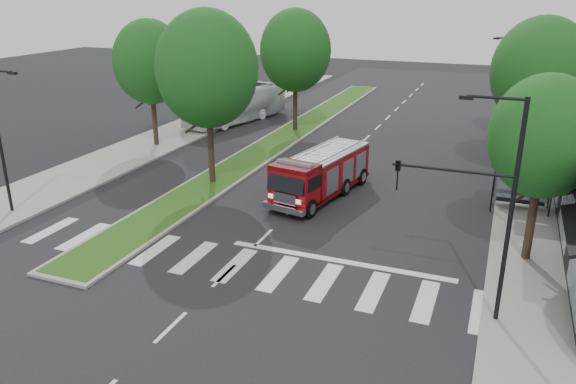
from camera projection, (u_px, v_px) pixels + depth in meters
name	position (u px, v px, depth m)	size (l,w,h in m)	color
ground	(264.00, 238.00, 26.51)	(140.00, 140.00, 0.00)	black
sidewalk_right	(544.00, 201.00, 30.93)	(5.00, 80.00, 0.15)	gray
sidewalk_left	(135.00, 151.00, 40.21)	(5.00, 80.00, 0.15)	gray
median	(286.00, 136.00, 44.28)	(3.00, 50.00, 0.15)	gray
bus_shelter	(524.00, 174.00, 29.08)	(3.20, 1.60, 2.61)	black
tree_right_near	(545.00, 137.00, 22.42)	(4.40, 4.40, 8.05)	black
tree_right_mid	(540.00, 72.00, 32.57)	(5.60, 5.60, 9.72)	black
tree_right_far	(535.00, 63.00, 41.53)	(5.00, 5.00, 8.73)	black
tree_median_near	(207.00, 69.00, 31.48)	(5.80, 5.80, 10.16)	black
tree_median_far	(295.00, 51.00, 43.83)	(5.60, 5.60, 9.72)	black
tree_left_mid	(150.00, 62.00, 39.70)	(5.20, 5.20, 9.16)	black
streetlight_right_near	(484.00, 195.00, 18.54)	(4.08, 0.22, 8.00)	black
streetlight_left_near	(1.00, 136.00, 27.92)	(1.90, 0.20, 7.50)	black
streetlight_right_far	(515.00, 89.00, 38.90)	(2.11, 0.20, 8.00)	black
fire_engine	(321.00, 174.00, 31.33)	(3.82, 8.28, 2.77)	#550409
city_bus	(236.00, 105.00, 48.81)	(2.56, 10.94, 3.05)	silver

